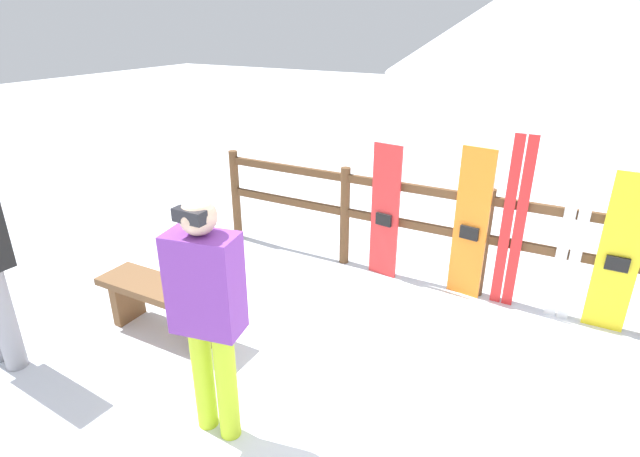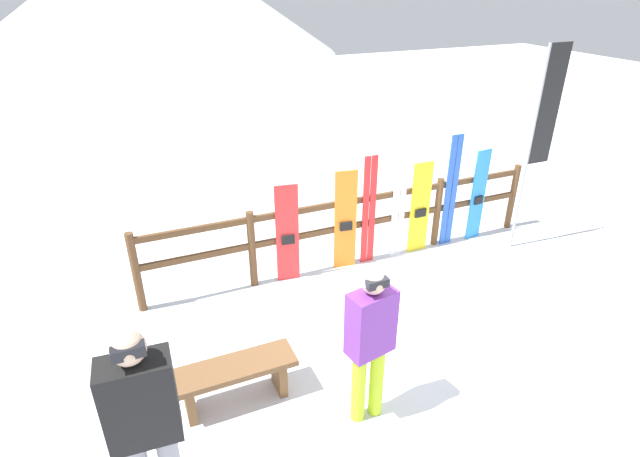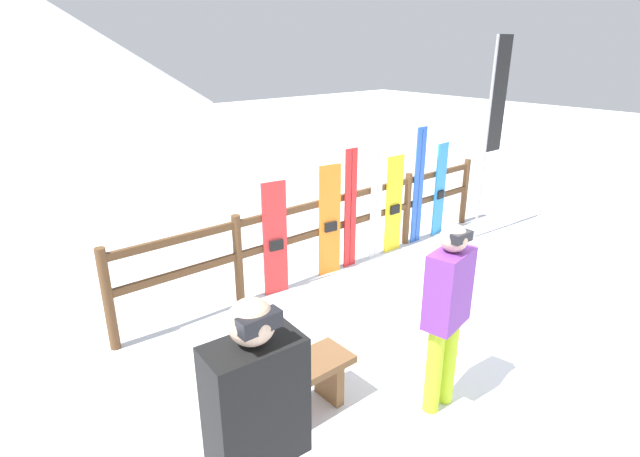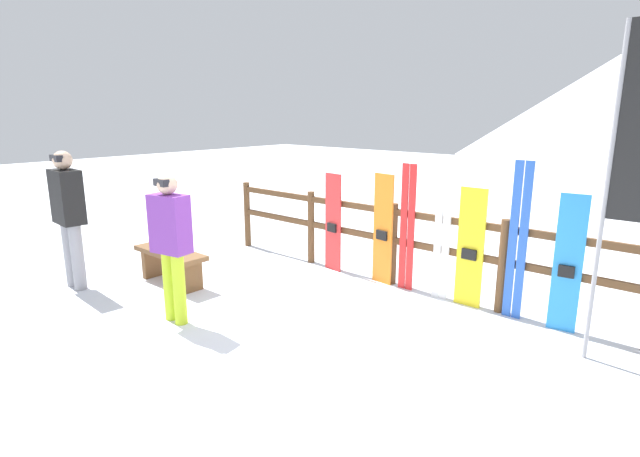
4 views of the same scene
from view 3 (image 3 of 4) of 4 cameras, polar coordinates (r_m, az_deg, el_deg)
The scene contains 13 objects.
ground_plane at distance 5.41m, azimuth 16.20°, elevation -11.44°, with size 40.00×40.00×0.00m, color white.
fence at distance 6.34m, azimuth 1.60°, elevation 0.61°, with size 5.75×0.10×1.05m.
bench at distance 4.00m, azimuth -3.91°, elevation -17.68°, with size 1.16×0.36×0.45m.
person_purple at distance 3.95m, azimuth 14.31°, elevation -8.60°, with size 0.44×0.30×1.57m.
person_black at distance 2.68m, azimuth -7.15°, elevation -21.91°, with size 0.49×0.29×1.72m.
snowboard_red at distance 5.73m, azimuth -5.15°, elevation -1.25°, with size 0.30×0.09×1.36m.
snowboard_orange at distance 6.19m, azimuth 1.11°, elevation 0.84°, with size 0.31×0.09×1.42m.
ski_pair_red at distance 6.40m, azimuth 3.49°, elevation 2.21°, with size 0.19×0.02×1.58m.
ski_pair_white at distance 6.70m, azimuth 6.45°, elevation 3.51°, with size 0.20×0.02×1.70m.
snowboard_yellow at distance 6.99m, azimuth 8.44°, elevation 2.71°, with size 0.31×0.05×1.37m.
ski_pair_blue at distance 7.33m, azimuth 11.19°, elevation 4.75°, with size 0.19×0.02×1.70m.
snowboard_blue at distance 7.75m, azimuth 13.53°, elevation 4.30°, with size 0.27×0.08×1.41m.
rental_flag at distance 7.65m, azimuth 19.24°, elevation 12.23°, with size 0.40×0.04×2.90m.
Camera 3 is at (-3.96, -2.42, 2.79)m, focal length 28.00 mm.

